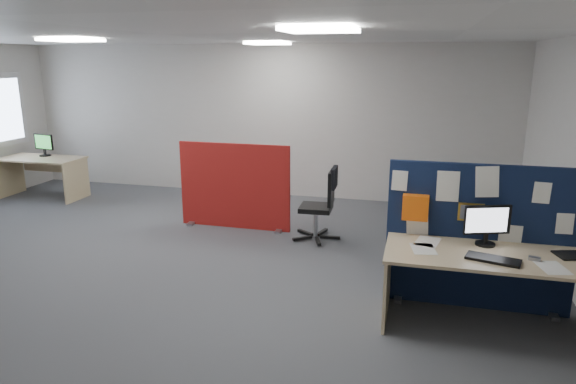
% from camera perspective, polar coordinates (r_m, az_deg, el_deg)
% --- Properties ---
extents(floor, '(9.00, 9.00, 0.00)m').
position_cam_1_polar(floor, '(6.55, -12.63, -7.62)').
color(floor, '#55585D').
rests_on(floor, ground).
extents(ceiling, '(9.00, 7.00, 0.02)m').
position_cam_1_polar(ceiling, '(6.09, -14.09, 16.66)').
color(ceiling, white).
rests_on(ceiling, wall_back).
extents(wall_back, '(9.00, 0.02, 2.70)m').
position_cam_1_polar(wall_back, '(9.38, -3.36, 7.89)').
color(wall_back, silver).
rests_on(wall_back, floor).
extents(ceiling_lights, '(4.10, 4.10, 0.04)m').
position_cam_1_polar(ceiling_lights, '(6.55, -8.52, 16.48)').
color(ceiling_lights, white).
rests_on(ceiling_lights, ceiling).
extents(navy_divider, '(1.78, 0.30, 1.47)m').
position_cam_1_polar(navy_divider, '(5.37, 20.21, -4.72)').
color(navy_divider, '#101A3B').
rests_on(navy_divider, floor).
extents(main_desk, '(1.94, 0.86, 0.73)m').
position_cam_1_polar(main_desk, '(5.12, 21.79, -7.91)').
color(main_desk, '#D6C189').
rests_on(main_desk, floor).
extents(monitor_main, '(0.43, 0.18, 0.39)m').
position_cam_1_polar(monitor_main, '(5.15, 21.25, -3.24)').
color(monitor_main, black).
rests_on(monitor_main, main_desk).
extents(keyboard, '(0.48, 0.30, 0.02)m').
position_cam_1_polar(keyboard, '(4.84, 21.83, -6.95)').
color(keyboard, black).
rests_on(keyboard, main_desk).
extents(mouse, '(0.11, 0.08, 0.03)m').
position_cam_1_polar(mouse, '(5.00, 25.70, -6.69)').
color(mouse, '#949499').
rests_on(mouse, main_desk).
extents(paper_tray, '(0.33, 0.29, 0.01)m').
position_cam_1_polar(paper_tray, '(5.25, 29.06, -6.17)').
color(paper_tray, black).
rests_on(paper_tray, main_desk).
extents(red_divider, '(1.68, 0.30, 1.26)m').
position_cam_1_polar(red_divider, '(7.55, -5.98, 0.57)').
color(red_divider, '#A21519').
rests_on(red_divider, floor).
extents(second_desk, '(1.47, 0.73, 0.73)m').
position_cam_1_polar(second_desk, '(10.23, -25.58, 2.48)').
color(second_desk, '#D6C189').
rests_on(second_desk, floor).
extents(monitor_second, '(0.44, 0.20, 0.40)m').
position_cam_1_polar(monitor_second, '(10.29, -25.50, 4.84)').
color(monitor_second, black).
rests_on(monitor_second, second_desk).
extents(office_chair, '(0.65, 0.67, 1.01)m').
position_cam_1_polar(office_chair, '(7.02, 3.97, -0.85)').
color(office_chair, black).
rests_on(office_chair, floor).
extents(desk_papers, '(1.32, 0.74, 0.00)m').
position_cam_1_polar(desk_papers, '(4.96, 19.03, -6.33)').
color(desk_papers, white).
rests_on(desk_papers, main_desk).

